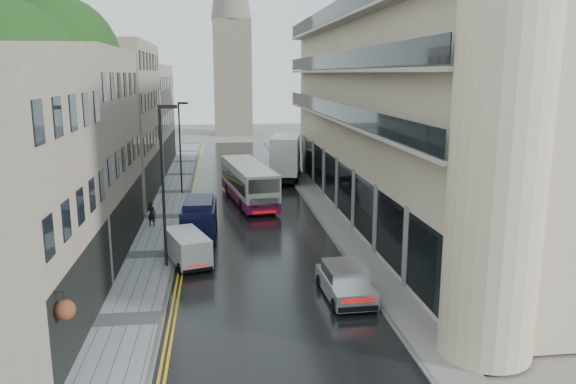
{
  "coord_description": "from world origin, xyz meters",
  "views": [
    {
      "loc": [
        -2.14,
        -10.73,
        9.79
      ],
      "look_at": [
        1.48,
        18.0,
        3.64
      ],
      "focal_mm": 35.0,
      "sensor_mm": 36.0,
      "label": 1
    }
  ],
  "objects": [
    {
      "name": "left_sidewalk",
      "position": [
        -5.85,
        27.5,
        0.06
      ],
      "size": [
        2.7,
        85.0,
        0.12
      ],
      "primitive_type": "cube",
      "color": "gray",
      "rests_on": "ground"
    },
    {
      "name": "modern_block",
      "position": [
        10.3,
        26.0,
        7.0
      ],
      "size": [
        8.0,
        40.0,
        14.0
      ],
      "primitive_type": null,
      "color": "beige",
      "rests_on": "ground"
    },
    {
      "name": "pedestrian",
      "position": [
        -6.49,
        25.15,
        0.92
      ],
      "size": [
        0.69,
        0.58,
        1.61
      ],
      "primitive_type": "imported",
      "rotation": [
        0.0,
        0.0,
        2.74
      ],
      "color": "black",
      "rests_on": "left_sidewalk"
    },
    {
      "name": "right_sidewalk",
      "position": [
        5.4,
        27.5,
        0.06
      ],
      "size": [
        1.8,
        85.0,
        0.12
      ],
      "primitive_type": "cube",
      "color": "slate",
      "rests_on": "ground"
    },
    {
      "name": "white_van",
      "position": [
        -4.14,
        16.19,
        0.87
      ],
      "size": [
        2.7,
        4.06,
        1.7
      ],
      "primitive_type": null,
      "rotation": [
        0.0,
        0.0,
        0.32
      ],
      "color": "silver",
      "rests_on": "road"
    },
    {
      "name": "cream_bus",
      "position": [
        -0.53,
        28.74,
        1.48
      ],
      "size": [
        4.0,
        10.96,
        2.92
      ],
      "primitive_type": null,
      "rotation": [
        0.0,
        0.0,
        0.15
      ],
      "color": "silver",
      "rests_on": "road"
    },
    {
      "name": "navy_van",
      "position": [
        -4.3,
        20.96,
        1.26
      ],
      "size": [
        2.09,
        4.92,
        2.48
      ],
      "primitive_type": null,
      "rotation": [
        0.0,
        0.0,
        -0.03
      ],
      "color": "black",
      "rests_on": "road"
    },
    {
      "name": "tree_far",
      "position": [
        -12.2,
        33.0,
        6.23
      ],
      "size": [
        9.24,
        9.24,
        12.46
      ],
      "primitive_type": null,
      "color": "black",
      "rests_on": "ground"
    },
    {
      "name": "church_spire",
      "position": [
        0.5,
        82.0,
        20.0
      ],
      "size": [
        6.4,
        6.4,
        40.0
      ],
      "primitive_type": null,
      "color": "#706859",
      "rests_on": "ground"
    },
    {
      "name": "silver_hatchback",
      "position": [
        2.53,
        10.71,
        0.79
      ],
      "size": [
        1.96,
        4.17,
        1.54
      ],
      "primitive_type": null,
      "rotation": [
        0.0,
        0.0,
        0.04
      ],
      "color": "silver",
      "rests_on": "road"
    },
    {
      "name": "old_shop_row",
      "position": [
        -9.45,
        30.0,
        6.0
      ],
      "size": [
        4.5,
        56.0,
        12.0
      ],
      "primitive_type": null,
      "color": "gray",
      "rests_on": "ground"
    },
    {
      "name": "lamp_post_near",
      "position": [
        -4.91,
        17.23,
        4.18
      ],
      "size": [
        0.93,
        0.28,
        8.13
      ],
      "primitive_type": null,
      "rotation": [
        0.0,
        0.0,
        -0.08
      ],
      "color": "black",
      "rests_on": "left_sidewalk"
    },
    {
      "name": "tree_near",
      "position": [
        -12.5,
        20.0,
        6.95
      ],
      "size": [
        10.56,
        10.56,
        13.89
      ],
      "primitive_type": null,
      "color": "black",
      "rests_on": "ground"
    },
    {
      "name": "lamp_post_far",
      "position": [
        -5.17,
        35.2,
        3.81
      ],
      "size": [
        0.85,
        0.41,
        7.38
      ],
      "primitive_type": null,
      "rotation": [
        0.0,
        0.0,
        -0.29
      ],
      "color": "black",
      "rests_on": "left_sidewalk"
    },
    {
      "name": "road",
      "position": [
        0.0,
        27.5,
        0.01
      ],
      "size": [
        9.0,
        85.0,
        0.02
      ],
      "primitive_type": "cube",
      "color": "black",
      "rests_on": "ground"
    },
    {
      "name": "white_lorry",
      "position": [
        2.68,
        38.72,
        2.13
      ],
      "size": [
        3.86,
        8.34,
        4.21
      ],
      "primitive_type": null,
      "rotation": [
        0.0,
        0.0,
        -0.19
      ],
      "color": "white",
      "rests_on": "road"
    }
  ]
}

